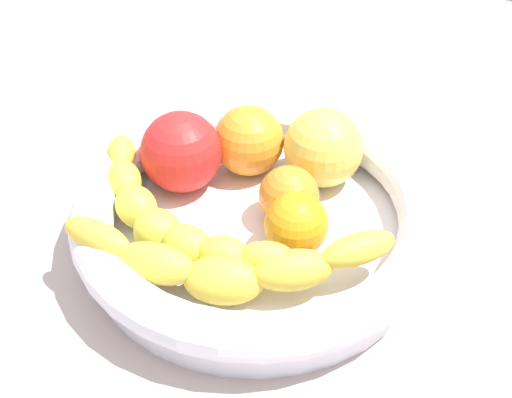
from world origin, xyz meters
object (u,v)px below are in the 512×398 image
object	(u,v)px
orange_mid_left	(289,196)
orange_mid_right	(296,224)
banana_draped_right	(168,220)
banana_draped_left	(225,264)
orange_front	(249,141)
fruit_bowl	(256,218)
apple_yellow	(323,148)
tomato_red	(181,152)

from	to	relation	value
orange_mid_left	orange_mid_right	world-z (taller)	orange_mid_right
banana_draped_right	orange_mid_left	xyz separation A→B (cm)	(6.84, 7.82, 0.06)
banana_draped_left	orange_front	distance (cm)	15.44
fruit_bowl	banana_draped_right	size ratio (longest dim) A/B	1.37
orange_mid_right	orange_mid_left	bearing A→B (deg)	129.25
banana_draped_left	orange_mid_left	bearing A→B (deg)	90.20
orange_front	apple_yellow	xyz separation A→B (cm)	(6.51, 2.23, 0.34)
orange_mid_left	banana_draped_right	bearing A→B (deg)	-131.20
apple_yellow	orange_front	bearing A→B (deg)	-161.14
fruit_bowl	orange_front	bearing A→B (deg)	126.90
fruit_bowl	orange_mid_right	distance (cm)	4.62
banana_draped_left	orange_mid_left	xyz separation A→B (cm)	(-0.03, 9.76, -0.10)
orange_front	tomato_red	size ratio (longest dim) A/B	0.89
apple_yellow	orange_mid_right	bearing A→B (deg)	-74.79
orange_mid_left	orange_mid_right	bearing A→B (deg)	-50.75
orange_mid_left	orange_mid_right	xyz separation A→B (cm)	(2.36, -2.89, 0.07)
banana_draped_right	fruit_bowl	bearing A→B (deg)	47.98
orange_mid_left	apple_yellow	world-z (taller)	apple_yellow
orange_mid_right	apple_yellow	world-z (taller)	apple_yellow
tomato_red	banana_draped_right	bearing A→B (deg)	-61.94
fruit_bowl	orange_mid_right	size ratio (longest dim) A/B	5.86
banana_draped_left	apple_yellow	world-z (taller)	apple_yellow
orange_mid_right	tomato_red	size ratio (longest dim) A/B	0.73
fruit_bowl	apple_yellow	bearing A→B (deg)	78.92
banana_draped_right	apple_yellow	distance (cm)	15.72
orange_mid_right	tomato_red	world-z (taller)	tomato_red
banana_draped_left	apple_yellow	bearing A→B (deg)	90.68
tomato_red	apple_yellow	bearing A→B (deg)	35.28
orange_mid_left	apple_yellow	bearing A→B (deg)	91.41
orange_front	banana_draped_right	bearing A→B (deg)	-90.81
fruit_bowl	orange_front	distance (cm)	8.39
fruit_bowl	banana_draped_right	xyz separation A→B (cm)	(-4.99, -5.54, 1.69)
banana_draped_left	fruit_bowl	bearing A→B (deg)	104.14
banana_draped_right	orange_front	size ratio (longest dim) A/B	3.48
banana_draped_right	tomato_red	size ratio (longest dim) A/B	3.10
orange_mid_right	apple_yellow	distance (cm)	9.64
orange_front	orange_mid_right	distance (cm)	11.46
banana_draped_left	apple_yellow	xyz separation A→B (cm)	(-0.19, 16.13, 0.90)
orange_front	apple_yellow	world-z (taller)	apple_yellow
fruit_bowl	orange_mid_right	bearing A→B (deg)	-8.26
fruit_bowl	apple_yellow	world-z (taller)	apple_yellow
orange_mid_left	orange_mid_right	distance (cm)	3.73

